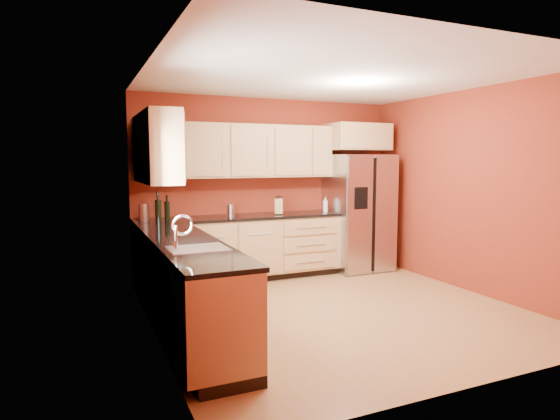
% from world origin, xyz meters
% --- Properties ---
extents(floor, '(4.00, 4.00, 0.00)m').
position_xyz_m(floor, '(0.00, 0.00, 0.00)').
color(floor, '#A27C3E').
rests_on(floor, ground).
extents(ceiling, '(4.00, 4.00, 0.00)m').
position_xyz_m(ceiling, '(0.00, 0.00, 2.60)').
color(ceiling, silver).
rests_on(ceiling, wall_back).
extents(wall_back, '(4.00, 0.04, 2.60)m').
position_xyz_m(wall_back, '(0.00, 2.00, 1.30)').
color(wall_back, maroon).
rests_on(wall_back, floor).
extents(wall_front, '(4.00, 0.04, 2.60)m').
position_xyz_m(wall_front, '(0.00, -2.00, 1.30)').
color(wall_front, maroon).
rests_on(wall_front, floor).
extents(wall_left, '(0.04, 4.00, 2.60)m').
position_xyz_m(wall_left, '(-2.00, 0.00, 1.30)').
color(wall_left, maroon).
rests_on(wall_left, floor).
extents(wall_right, '(0.04, 4.00, 2.60)m').
position_xyz_m(wall_right, '(2.00, 0.00, 1.30)').
color(wall_right, maroon).
rests_on(wall_right, floor).
extents(base_cabinets_back, '(2.90, 0.60, 0.88)m').
position_xyz_m(base_cabinets_back, '(-0.55, 1.70, 0.44)').
color(base_cabinets_back, tan).
rests_on(base_cabinets_back, floor).
extents(base_cabinets_left, '(0.60, 2.80, 0.88)m').
position_xyz_m(base_cabinets_left, '(-1.70, 0.00, 0.44)').
color(base_cabinets_left, tan).
rests_on(base_cabinets_left, floor).
extents(countertop_back, '(2.90, 0.62, 0.04)m').
position_xyz_m(countertop_back, '(-0.55, 1.69, 0.90)').
color(countertop_back, black).
rests_on(countertop_back, base_cabinets_back).
extents(countertop_left, '(0.62, 2.80, 0.04)m').
position_xyz_m(countertop_left, '(-1.69, 0.00, 0.90)').
color(countertop_left, black).
rests_on(countertop_left, base_cabinets_left).
extents(upper_cabinets_back, '(2.30, 0.33, 0.75)m').
position_xyz_m(upper_cabinets_back, '(-0.25, 1.83, 1.83)').
color(upper_cabinets_back, tan).
rests_on(upper_cabinets_back, wall_back).
extents(upper_cabinets_left, '(0.33, 1.35, 0.75)m').
position_xyz_m(upper_cabinets_left, '(-1.83, 0.72, 1.83)').
color(upper_cabinets_left, tan).
rests_on(upper_cabinets_left, wall_left).
extents(corner_upper_cabinet, '(0.67, 0.67, 0.75)m').
position_xyz_m(corner_upper_cabinet, '(-1.67, 1.67, 1.83)').
color(corner_upper_cabinet, tan).
rests_on(corner_upper_cabinet, wall_back).
extents(over_fridge_cabinet, '(0.92, 0.60, 0.40)m').
position_xyz_m(over_fridge_cabinet, '(1.35, 1.70, 2.05)').
color(over_fridge_cabinet, tan).
rests_on(over_fridge_cabinet, wall_back).
extents(refrigerator, '(0.90, 0.75, 1.78)m').
position_xyz_m(refrigerator, '(1.35, 1.62, 0.89)').
color(refrigerator, silver).
rests_on(refrigerator, floor).
extents(window, '(0.03, 0.90, 1.00)m').
position_xyz_m(window, '(-1.98, -0.50, 1.55)').
color(window, white).
rests_on(window, wall_left).
extents(sink_faucet, '(0.50, 0.42, 0.30)m').
position_xyz_m(sink_faucet, '(-1.69, -0.50, 1.07)').
color(sink_faucet, silver).
rests_on(sink_faucet, countertop_left).
extents(canister_left, '(0.15, 0.15, 0.22)m').
position_xyz_m(canister_left, '(-1.85, 1.73, 1.03)').
color(canister_left, silver).
rests_on(canister_left, countertop_back).
extents(canister_right, '(0.13, 0.13, 0.17)m').
position_xyz_m(canister_right, '(-0.70, 1.65, 1.01)').
color(canister_right, silver).
rests_on(canister_right, countertop_back).
extents(wine_bottle_a, '(0.10, 0.10, 0.37)m').
position_xyz_m(wine_bottle_a, '(-1.69, 1.62, 1.10)').
color(wine_bottle_a, black).
rests_on(wine_bottle_a, countertop_back).
extents(wine_bottle_b, '(0.09, 0.09, 0.32)m').
position_xyz_m(wine_bottle_b, '(-1.55, 1.75, 1.08)').
color(wine_bottle_b, black).
rests_on(wine_bottle_b, countertop_back).
extents(knife_block, '(0.14, 0.13, 0.22)m').
position_xyz_m(knife_block, '(0.01, 1.66, 1.03)').
color(knife_block, tan).
rests_on(knife_block, countertop_back).
extents(soap_dispenser, '(0.09, 0.09, 0.21)m').
position_xyz_m(soap_dispenser, '(0.80, 1.69, 1.03)').
color(soap_dispenser, white).
rests_on(soap_dispenser, countertop_back).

